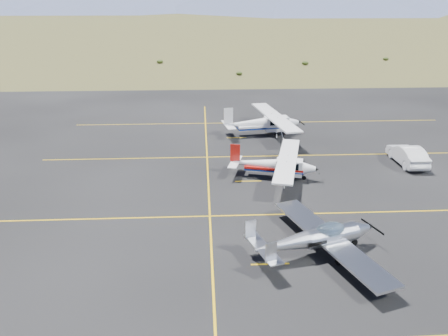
# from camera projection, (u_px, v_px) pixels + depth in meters

# --- Properties ---
(ground) EXTENTS (1600.00, 1600.00, 0.00)m
(ground) POSITION_uv_depth(u_px,v_px,m) (311.00, 229.00, 25.95)
(ground) COLOR #383D1C
(ground) RESTS_ON ground
(apron) EXTENTS (72.00, 72.00, 0.02)m
(apron) POSITION_uv_depth(u_px,v_px,m) (289.00, 183.00, 32.47)
(apron) COLOR black
(apron) RESTS_ON ground
(aircraft_low_wing) EXTENTS (7.11, 9.62, 2.10)m
(aircraft_low_wing) POSITION_uv_depth(u_px,v_px,m) (318.00, 238.00, 23.07)
(aircraft_low_wing) COLOR silver
(aircraft_low_wing) RESTS_ON apron
(aircraft_cessna) EXTENTS (6.43, 9.77, 2.48)m
(aircraft_cessna) POSITION_uv_depth(u_px,v_px,m) (274.00, 164.00, 33.05)
(aircraft_cessna) COLOR white
(aircraft_cessna) RESTS_ON apron
(aircraft_plain) EXTENTS (7.04, 11.62, 2.93)m
(aircraft_plain) POSITION_uv_depth(u_px,v_px,m) (263.00, 122.00, 43.44)
(aircraft_plain) COLOR white
(aircraft_plain) RESTS_ON apron
(sedan) EXTENTS (1.70, 4.86, 1.60)m
(sedan) POSITION_uv_depth(u_px,v_px,m) (407.00, 155.00, 35.95)
(sedan) COLOR white
(sedan) RESTS_ON apron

